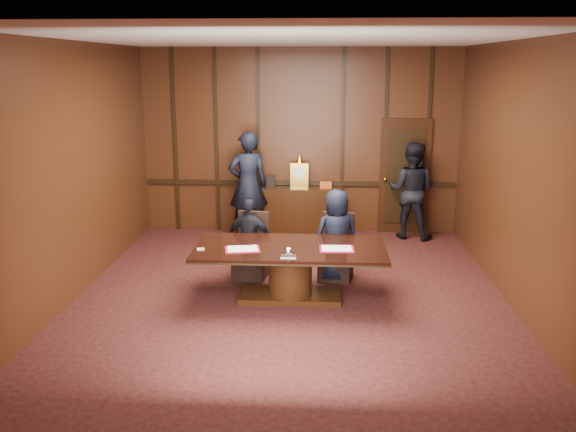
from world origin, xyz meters
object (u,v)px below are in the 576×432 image
object	(u,v)px
sideboard	(299,209)
conference_table	(290,264)
witness_left	(248,185)
signatory_right	(337,236)
witness_right	(411,191)
signatory_left	(250,239)

from	to	relation	value
sideboard	conference_table	bearing A→B (deg)	-90.00
conference_table	witness_left	world-z (taller)	witness_left
signatory_right	witness_right	world-z (taller)	witness_right
conference_table	signatory_right	xyz separation A→B (m)	(0.65, 0.80, 0.19)
witness_left	sideboard	bearing A→B (deg)	-175.25
conference_table	signatory_left	bearing A→B (deg)	129.09
conference_table	sideboard	bearing A→B (deg)	90.00
sideboard	conference_table	xyz separation A→B (m)	(-0.00, -3.39, 0.02)
sideboard	conference_table	distance (m)	3.39
conference_table	witness_right	distance (m)	3.87
sideboard	witness_left	world-z (taller)	witness_left
signatory_left	signatory_right	distance (m)	1.30
signatory_right	witness_right	xyz separation A→B (m)	(1.43, 2.43, 0.20)
conference_table	signatory_right	distance (m)	1.05
witness_right	signatory_right	bearing A→B (deg)	78.89
witness_left	witness_right	xyz separation A→B (m)	(3.02, 0.17, -0.10)
witness_left	witness_right	world-z (taller)	witness_left
sideboard	signatory_right	world-z (taller)	sideboard
sideboard	witness_left	distance (m)	1.12
signatory_right	witness_left	size ratio (longest dim) A/B	0.70
witness_right	signatory_left	bearing A→B (deg)	61.05
conference_table	witness_left	size ratio (longest dim) A/B	1.31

